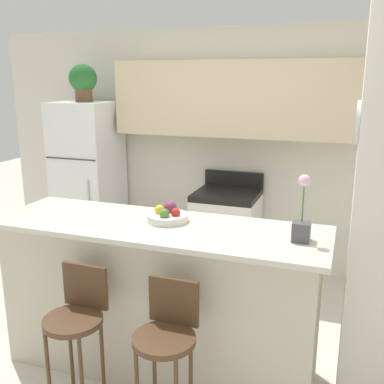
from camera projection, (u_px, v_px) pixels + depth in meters
name	position (u px, v px, depth m)	size (l,w,h in m)	color
ground_plane	(160.00, 366.00, 3.27)	(14.00, 14.00, 0.00)	beige
wall_back	(241.00, 129.00, 4.64)	(5.60, 0.38, 2.55)	silver
counter_bar	(158.00, 298.00, 3.13)	(2.27, 0.72, 1.09)	beige
refrigerator	(89.00, 182.00, 5.07)	(0.63, 0.67, 1.79)	white
stove_range	(226.00, 233.00, 4.69)	(0.64, 0.61, 1.07)	white
bar_stool_left	(77.00, 320.00, 2.71)	(0.36, 0.36, 0.93)	#4C331E
bar_stool_right	(167.00, 339.00, 2.52)	(0.36, 0.36, 0.93)	#4C331E
potted_plant_on_fridge	(83.00, 81.00, 4.79)	(0.30, 0.30, 0.39)	brown
orchid_vase	(302.00, 221.00, 2.67)	(0.11, 0.11, 0.41)	#4C4C51
fruit_bowl	(168.00, 215.00, 3.06)	(0.28, 0.28, 0.12)	silver
trash_bin	(124.00, 254.00, 4.86)	(0.28, 0.28, 0.38)	#59595B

